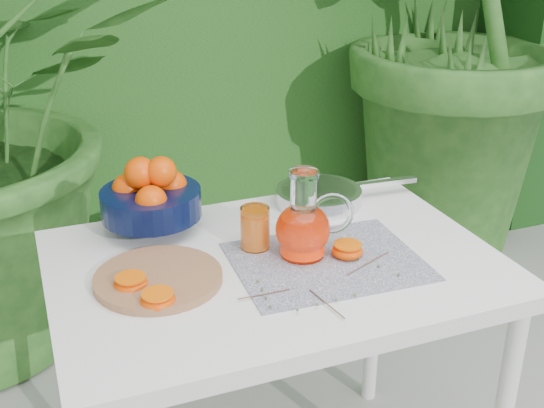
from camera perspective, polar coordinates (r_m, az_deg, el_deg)
name	(u,v)px	position (r m, az deg, el deg)	size (l,w,h in m)	color
potted_plant_right	(431,15)	(3.07, 13.16, 15.16)	(2.11, 2.11, 2.11)	#24561D
white_table	(275,291)	(1.59, 0.26, -7.27)	(1.00, 0.70, 0.75)	white
placemat	(327,261)	(1.54, 4.61, -4.79)	(0.41, 0.32, 0.00)	#0C1845
cutting_board	(158,278)	(1.48, -9.49, -6.15)	(0.27, 0.27, 0.02)	#986544
fruit_bowl	(151,197)	(1.68, -10.10, 0.61)	(0.28, 0.28, 0.19)	black
juice_pitcher	(304,227)	(1.53, 2.69, -1.92)	(0.19, 0.16, 0.21)	white
juice_tumbler	(255,229)	(1.57, -1.43, -2.08)	(0.08, 0.08, 0.10)	white
saute_pan	(320,195)	(1.83, 4.02, 0.72)	(0.41, 0.24, 0.04)	silver
orange_halves	(217,277)	(1.45, -4.62, -6.10)	(0.57, 0.17, 0.03)	#EA4302
thyme_sprigs	(323,285)	(1.44, 4.31, -6.75)	(0.39, 0.26, 0.01)	brown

